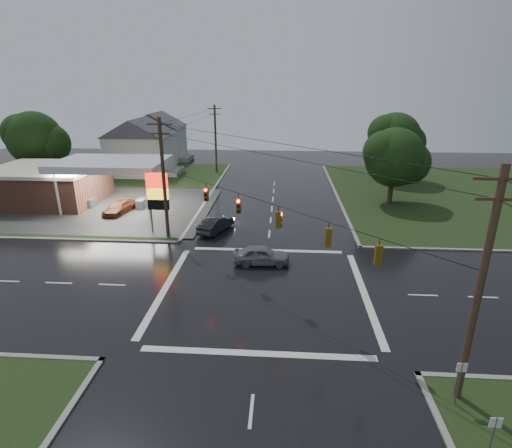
# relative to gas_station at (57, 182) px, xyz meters

# --- Properties ---
(ground) EXTENTS (120.00, 120.00, 0.00)m
(ground) POSITION_rel_gas_station_xyz_m (25.68, -19.70, -2.55)
(ground) COLOR black
(ground) RESTS_ON ground
(grass_nw) EXTENTS (36.00, 36.00, 0.08)m
(grass_nw) POSITION_rel_gas_station_xyz_m (-0.32, 6.30, -2.51)
(grass_nw) COLOR #1F3015
(grass_nw) RESTS_ON ground
(grass_ne) EXTENTS (36.00, 36.00, 0.08)m
(grass_ne) POSITION_rel_gas_station_xyz_m (51.68, 6.30, -2.51)
(grass_ne) COLOR #1F3015
(grass_ne) RESTS_ON ground
(gas_station) EXTENTS (26.20, 18.00, 5.60)m
(gas_station) POSITION_rel_gas_station_xyz_m (0.00, 0.00, 0.00)
(gas_station) COLOR #2D2D2D
(gas_station) RESTS_ON ground
(pylon_sign) EXTENTS (2.00, 0.35, 6.00)m
(pylon_sign) POSITION_rel_gas_station_xyz_m (15.18, -9.20, 1.46)
(pylon_sign) COLOR #59595E
(pylon_sign) RESTS_ON ground
(utility_pole_nw) EXTENTS (2.20, 0.32, 11.00)m
(utility_pole_nw) POSITION_rel_gas_station_xyz_m (16.18, -10.20, 3.17)
(utility_pole_nw) COLOR #382619
(utility_pole_nw) RESTS_ON ground
(utility_pole_se) EXTENTS (2.20, 0.32, 11.00)m
(utility_pole_se) POSITION_rel_gas_station_xyz_m (35.18, -29.20, 3.17)
(utility_pole_se) COLOR #382619
(utility_pole_se) RESTS_ON ground
(utility_pole_n) EXTENTS (2.20, 0.32, 10.50)m
(utility_pole_n) POSITION_rel_gas_station_xyz_m (16.18, 18.30, 2.92)
(utility_pole_n) COLOR #382619
(utility_pole_n) RESTS_ON ground
(traffic_signals) EXTENTS (26.87, 26.87, 1.47)m
(traffic_signals) POSITION_rel_gas_station_xyz_m (25.69, -19.72, 3.93)
(traffic_signals) COLOR black
(traffic_signals) RESTS_ON ground
(house_near) EXTENTS (11.05, 8.48, 8.60)m
(house_near) POSITION_rel_gas_station_xyz_m (4.73, 16.30, 1.86)
(house_near) COLOR silver
(house_near) RESTS_ON ground
(house_far) EXTENTS (11.05, 8.48, 8.60)m
(house_far) POSITION_rel_gas_station_xyz_m (3.73, 28.30, 1.86)
(house_far) COLOR silver
(house_far) RESTS_ON ground
(tree_nw_behind) EXTENTS (8.93, 7.60, 10.00)m
(tree_nw_behind) POSITION_rel_gas_station_xyz_m (-8.17, 10.29, 3.63)
(tree_nw_behind) COLOR black
(tree_nw_behind) RESTS_ON ground
(tree_ne_near) EXTENTS (7.99, 6.80, 8.98)m
(tree_ne_near) POSITION_rel_gas_station_xyz_m (39.82, 2.29, 3.01)
(tree_ne_near) COLOR black
(tree_ne_near) RESTS_ON ground
(tree_ne_far) EXTENTS (8.46, 7.20, 9.80)m
(tree_ne_far) POSITION_rel_gas_station_xyz_m (42.83, 14.29, 3.63)
(tree_ne_far) COLOR black
(tree_ne_far) RESTS_ON ground
(car_north) EXTENTS (3.20, 4.91, 1.53)m
(car_north) POSITION_rel_gas_station_xyz_m (20.43, -8.39, -1.78)
(car_north) COLOR black
(car_north) RESTS_ON ground
(car_crossing) EXTENTS (4.53, 1.97, 1.52)m
(car_crossing) POSITION_rel_gas_station_xyz_m (25.29, -15.42, -1.79)
(car_crossing) COLOR slate
(car_crossing) RESTS_ON ground
(car_pump) EXTENTS (2.85, 5.03, 1.37)m
(car_pump) POSITION_rel_gas_station_xyz_m (8.84, -3.59, -1.86)
(car_pump) COLOR #592814
(car_pump) RESTS_ON ground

